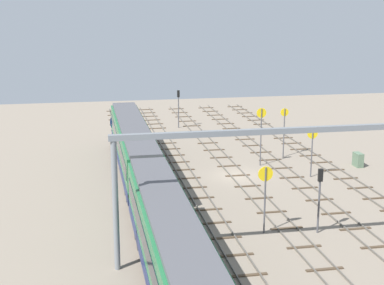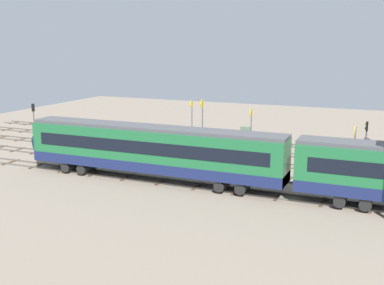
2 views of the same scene
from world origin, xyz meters
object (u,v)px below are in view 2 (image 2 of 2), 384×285
(speed_sign_far_trackside, at_px, (202,118))
(signal_light_trackside_departure, at_px, (366,138))
(train, at_px, (285,165))
(speed_sign_mid_trackside, at_px, (192,116))
(relay_cabinet, at_px, (246,132))
(speed_sign_distant_end, at_px, (251,122))
(speed_sign_near_foreground, at_px, (355,143))
(signal_light_trackside_approach, at_px, (34,118))

(speed_sign_far_trackside, distance_m, signal_light_trackside_departure, 17.57)
(train, bearing_deg, speed_sign_mid_trackside, -47.40)
(relay_cabinet, bearing_deg, speed_sign_distant_end, 112.18)
(speed_sign_far_trackside, bearing_deg, speed_sign_distant_end, -143.21)
(relay_cabinet, bearing_deg, train, 114.06)
(speed_sign_mid_trackside, bearing_deg, speed_sign_far_trackside, 128.84)
(speed_sign_mid_trackside, distance_m, relay_cabinet, 8.32)
(speed_sign_near_foreground, xyz_separation_m, relay_cabinet, (14.55, -14.57, -2.59))
(train, relative_size, speed_sign_far_trackside, 8.54)
(train, height_order, relay_cabinet, train)
(speed_sign_mid_trackside, relative_size, signal_light_trackside_departure, 1.12)
(relay_cabinet, bearing_deg, signal_light_trackside_departure, 144.67)
(train, distance_m, speed_sign_far_trackside, 17.76)
(speed_sign_mid_trackside, bearing_deg, speed_sign_distant_end, -179.59)
(speed_sign_near_foreground, relative_size, relay_cabinet, 3.47)
(speed_sign_far_trackside, bearing_deg, speed_sign_near_foreground, 163.31)
(train, distance_m, signal_light_trackside_departure, 12.72)
(speed_sign_distant_end, distance_m, relay_cabinet, 6.98)
(speed_sign_near_foreground, height_order, signal_light_trackside_approach, signal_light_trackside_approach)
(speed_sign_near_foreground, relative_size, signal_light_trackside_departure, 1.03)
(speed_sign_mid_trackside, height_order, speed_sign_distant_end, speed_sign_mid_trackside)
(speed_sign_mid_trackside, distance_m, signal_light_trackside_departure, 20.82)
(speed_sign_near_foreground, bearing_deg, speed_sign_far_trackside, -16.69)
(speed_sign_mid_trackside, xyz_separation_m, speed_sign_far_trackside, (-2.77, 3.44, 0.48))
(signal_light_trackside_approach, bearing_deg, speed_sign_distant_end, -160.49)
(train, distance_m, speed_sign_distant_end, 18.00)
(speed_sign_far_trackside, relative_size, signal_light_trackside_approach, 1.18)
(speed_sign_far_trackside, bearing_deg, signal_light_trackside_approach, 14.61)
(speed_sign_mid_trackside, height_order, signal_light_trackside_departure, speed_sign_mid_trackside)
(speed_sign_near_foreground, relative_size, speed_sign_distant_end, 1.04)
(signal_light_trackside_approach, relative_size, relay_cabinet, 3.57)
(speed_sign_far_trackside, height_order, relay_cabinet, speed_sign_far_trackside)
(speed_sign_distant_end, distance_m, signal_light_trackside_departure, 13.69)
(train, distance_m, signal_light_trackside_approach, 32.76)
(speed_sign_near_foreground, distance_m, relay_cabinet, 20.76)
(speed_sign_distant_end, bearing_deg, speed_sign_mid_trackside, 0.41)
(train, height_order, signal_light_trackside_approach, signal_light_trackside_approach)
(speed_sign_near_foreground, bearing_deg, speed_sign_distant_end, -35.18)
(train, bearing_deg, signal_light_trackside_approach, -13.65)
(speed_sign_near_foreground, relative_size, signal_light_trackside_approach, 0.97)
(speed_sign_near_foreground, xyz_separation_m, signal_light_trackside_departure, (-0.75, -3.73, -0.21))
(relay_cabinet, bearing_deg, speed_sign_near_foreground, 134.96)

